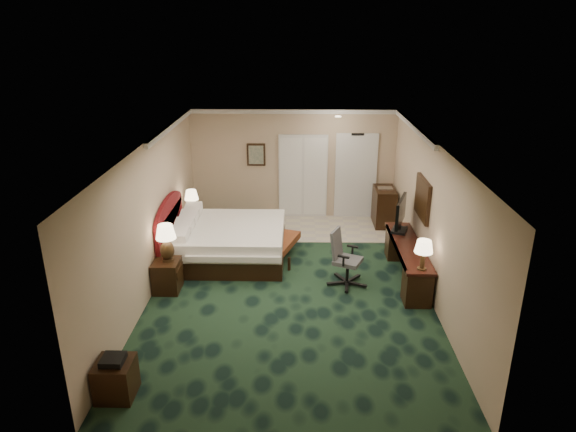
{
  "coord_description": "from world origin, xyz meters",
  "views": [
    {
      "loc": [
        0.15,
        -8.5,
        4.62
      ],
      "look_at": [
        -0.05,
        0.6,
        1.18
      ],
      "focal_mm": 32.0,
      "sensor_mm": 36.0,
      "label": 1
    }
  ],
  "objects_px": {
    "lamp_far": "(192,203)",
    "tv": "(401,215)",
    "desk_chair": "(348,259)",
    "desk": "(407,262)",
    "bed": "(230,242)",
    "nightstand_far": "(192,227)",
    "bed_bench": "(282,250)",
    "nightstand_near": "(167,276)",
    "lamp_near": "(167,243)",
    "minibar": "(384,207)",
    "side_table": "(116,379)"
  },
  "relations": [
    {
      "from": "bed_bench",
      "to": "tv",
      "type": "relative_size",
      "value": 1.37
    },
    {
      "from": "desk_chair",
      "to": "desk",
      "type": "bearing_deg",
      "value": 38.27
    },
    {
      "from": "bed_bench",
      "to": "minibar",
      "type": "height_order",
      "value": "minibar"
    },
    {
      "from": "side_table",
      "to": "desk_chair",
      "type": "xyz_separation_m",
      "value": [
        3.3,
        3.15,
        0.27
      ]
    },
    {
      "from": "nightstand_near",
      "to": "lamp_near",
      "type": "height_order",
      "value": "lamp_near"
    },
    {
      "from": "lamp_far",
      "to": "lamp_near",
      "type": "bearing_deg",
      "value": -89.31
    },
    {
      "from": "tv",
      "to": "desk_chair",
      "type": "xyz_separation_m",
      "value": [
        -1.11,
        -0.98,
        -0.5
      ]
    },
    {
      "from": "lamp_near",
      "to": "lamp_far",
      "type": "xyz_separation_m",
      "value": [
        -0.03,
        2.43,
        -0.08
      ]
    },
    {
      "from": "nightstand_far",
      "to": "lamp_near",
      "type": "xyz_separation_m",
      "value": [
        0.04,
        -2.37,
        0.65
      ]
    },
    {
      "from": "lamp_far",
      "to": "nightstand_far",
      "type": "bearing_deg",
      "value": -101.56
    },
    {
      "from": "desk",
      "to": "desk_chair",
      "type": "height_order",
      "value": "desk_chair"
    },
    {
      "from": "bed",
      "to": "lamp_far",
      "type": "distance_m",
      "value": 1.53
    },
    {
      "from": "nightstand_near",
      "to": "minibar",
      "type": "bearing_deg",
      "value": 37.18
    },
    {
      "from": "nightstand_far",
      "to": "desk",
      "type": "distance_m",
      "value": 4.85
    },
    {
      "from": "bed",
      "to": "side_table",
      "type": "height_order",
      "value": "bed"
    },
    {
      "from": "nightstand_far",
      "to": "minibar",
      "type": "distance_m",
      "value": 4.58
    },
    {
      "from": "lamp_far",
      "to": "minibar",
      "type": "height_order",
      "value": "lamp_far"
    },
    {
      "from": "nightstand_near",
      "to": "nightstand_far",
      "type": "height_order",
      "value": "nightstand_near"
    },
    {
      "from": "lamp_near",
      "to": "desk",
      "type": "bearing_deg",
      "value": 6.67
    },
    {
      "from": "desk",
      "to": "tv",
      "type": "height_order",
      "value": "tv"
    },
    {
      "from": "tv",
      "to": "minibar",
      "type": "xyz_separation_m",
      "value": [
        0.03,
        2.12,
        -0.58
      ]
    },
    {
      "from": "nightstand_near",
      "to": "nightstand_far",
      "type": "distance_m",
      "value": 2.43
    },
    {
      "from": "desk",
      "to": "tv",
      "type": "bearing_deg",
      "value": 93.92
    },
    {
      "from": "lamp_near",
      "to": "minibar",
      "type": "distance_m",
      "value": 5.56
    },
    {
      "from": "bed",
      "to": "nightstand_far",
      "type": "bearing_deg",
      "value": 133.98
    },
    {
      "from": "lamp_near",
      "to": "tv",
      "type": "distance_m",
      "value": 4.56
    },
    {
      "from": "desk",
      "to": "desk_chair",
      "type": "distance_m",
      "value": 1.21
    },
    {
      "from": "lamp_near",
      "to": "desk",
      "type": "height_order",
      "value": "lamp_near"
    },
    {
      "from": "bed",
      "to": "lamp_near",
      "type": "bearing_deg",
      "value": -124.92
    },
    {
      "from": "nightstand_far",
      "to": "nightstand_near",
      "type": "bearing_deg",
      "value": -89.67
    },
    {
      "from": "desk",
      "to": "bed",
      "type": "bearing_deg",
      "value": 166.68
    },
    {
      "from": "bed",
      "to": "bed_bench",
      "type": "relative_size",
      "value": 1.83
    },
    {
      "from": "lamp_near",
      "to": "side_table",
      "type": "distance_m",
      "value": 2.99
    },
    {
      "from": "bed_bench",
      "to": "nightstand_near",
      "type": "bearing_deg",
      "value": -127.97
    },
    {
      "from": "lamp_far",
      "to": "side_table",
      "type": "relative_size",
      "value": 1.13
    },
    {
      "from": "nightstand_far",
      "to": "bed_bench",
      "type": "relative_size",
      "value": 0.45
    },
    {
      "from": "nightstand_far",
      "to": "desk_chair",
      "type": "bearing_deg",
      "value": -32.71
    },
    {
      "from": "nightstand_far",
      "to": "lamp_near",
      "type": "bearing_deg",
      "value": -88.99
    },
    {
      "from": "lamp_near",
      "to": "tv",
      "type": "bearing_deg",
      "value": 15.35
    },
    {
      "from": "lamp_far",
      "to": "side_table",
      "type": "distance_m",
      "value": 5.38
    },
    {
      "from": "side_table",
      "to": "tv",
      "type": "bearing_deg",
      "value": 43.1
    },
    {
      "from": "bed",
      "to": "bed_bench",
      "type": "height_order",
      "value": "bed"
    },
    {
      "from": "desk",
      "to": "tv",
      "type": "xyz_separation_m",
      "value": [
        -0.05,
        0.69,
        0.69
      ]
    },
    {
      "from": "tv",
      "to": "lamp_far",
      "type": "bearing_deg",
      "value": -175.77
    },
    {
      "from": "lamp_near",
      "to": "lamp_far",
      "type": "height_order",
      "value": "lamp_near"
    },
    {
      "from": "nightstand_near",
      "to": "nightstand_far",
      "type": "bearing_deg",
      "value": 90.33
    },
    {
      "from": "desk",
      "to": "minibar",
      "type": "bearing_deg",
      "value": 90.28
    },
    {
      "from": "nightstand_far",
      "to": "desk",
      "type": "xyz_separation_m",
      "value": [
        4.48,
        -1.85,
        0.07
      ]
    },
    {
      "from": "lamp_far",
      "to": "tv",
      "type": "xyz_separation_m",
      "value": [
        4.43,
        -1.22,
        0.2
      ]
    },
    {
      "from": "bed_bench",
      "to": "tv",
      "type": "distance_m",
      "value": 2.51
    }
  ]
}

